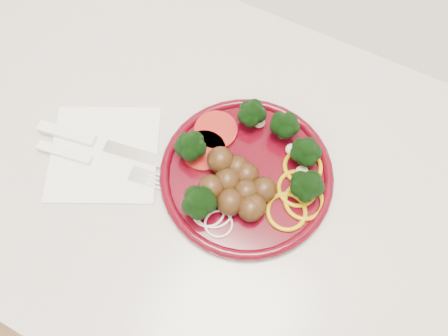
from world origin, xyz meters
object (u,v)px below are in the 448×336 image
at_px(knife, 91,141).
at_px(plate, 248,172).
at_px(napkin, 104,153).
at_px(fork, 80,157).

bearing_deg(knife, plate, 4.10).
height_order(napkin, knife, knife).
bearing_deg(fork, napkin, 33.31).
xyz_separation_m(plate, napkin, (-0.20, -0.06, -0.02)).
relative_size(plate, fork, 1.24).
bearing_deg(fork, knife, 83.00).
height_order(knife, fork, knife).
height_order(plate, fork, plate).
relative_size(napkin, fork, 0.78).
distance_m(plate, napkin, 0.21).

